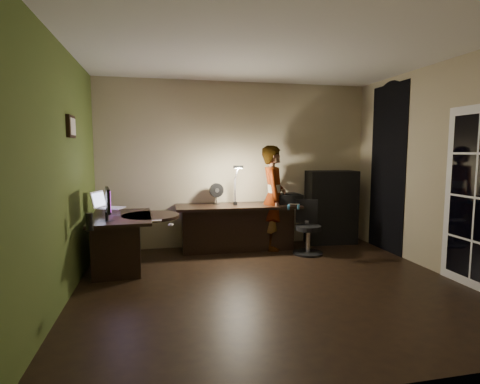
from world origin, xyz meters
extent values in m
cube|color=black|center=(0.00, 0.00, -0.01)|extent=(4.50, 4.00, 0.01)
cube|color=silver|center=(0.00, 0.00, 2.71)|extent=(4.50, 4.00, 0.01)
cube|color=tan|center=(0.00, 2.00, 1.35)|extent=(4.50, 0.01, 2.70)
cube|color=tan|center=(0.00, -2.00, 1.35)|extent=(4.50, 0.01, 2.70)
cube|color=tan|center=(-2.25, 0.00, 1.35)|extent=(0.01, 4.00, 2.70)
cube|color=tan|center=(2.25, 0.00, 1.35)|extent=(0.01, 4.00, 2.70)
cube|color=#495E26|center=(-2.24, 0.00, 1.35)|extent=(0.00, 4.00, 2.70)
cube|color=black|center=(2.24, 1.15, 1.30)|extent=(0.01, 0.90, 2.60)
cube|color=white|center=(2.24, -0.55, 1.05)|extent=(0.02, 0.92, 2.10)
cube|color=black|center=(-2.22, 0.45, 1.85)|extent=(0.04, 0.30, 0.25)
cube|color=black|center=(-1.77, 1.03, 0.36)|extent=(0.83, 1.28, 0.72)
cube|color=black|center=(-0.06, 1.63, 0.36)|extent=(1.96, 0.73, 0.73)
cube|color=black|center=(1.60, 1.78, 0.62)|extent=(0.85, 0.47, 1.24)
cube|color=silver|center=(-1.91, 1.20, 0.75)|extent=(0.25, 0.22, 0.10)
cube|color=silver|center=(-1.91, 1.20, 0.92)|extent=(0.44, 0.42, 0.24)
cube|color=black|center=(-1.91, 0.70, 0.86)|extent=(0.17, 0.47, 0.30)
ellipsoid|color=silver|center=(-1.15, 0.26, 0.72)|extent=(0.08, 0.10, 0.04)
cube|color=black|center=(-1.68, 1.02, 0.71)|extent=(0.09, 0.14, 0.01)
cube|color=black|center=(-1.15, 1.15, 0.71)|extent=(0.06, 0.14, 0.01)
cylinder|color=black|center=(-2.02, 0.20, 0.80)|extent=(0.08, 0.08, 0.19)
cube|color=silver|center=(-1.33, 0.71, 0.71)|extent=(0.16, 0.23, 0.01)
cube|color=black|center=(-0.38, 1.78, 0.89)|extent=(0.24, 0.16, 0.35)
cube|color=#23597D|center=(0.66, 1.07, 0.77)|extent=(0.21, 0.13, 0.09)
cube|color=black|center=(0.79, 1.62, 0.81)|extent=(0.41, 0.33, 0.18)
cube|color=black|center=(-0.10, 1.64, 1.06)|extent=(0.27, 0.35, 0.68)
cube|color=black|center=(0.95, 1.18, 0.41)|extent=(0.55, 0.55, 0.82)
imported|color=#D8A88C|center=(0.52, 1.59, 0.83)|extent=(0.55, 0.68, 1.67)
camera|label=1|loc=(-1.26, -4.10, 1.58)|focal=28.00mm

